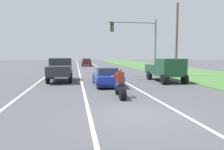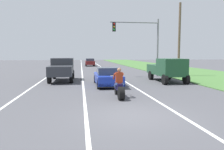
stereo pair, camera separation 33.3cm
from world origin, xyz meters
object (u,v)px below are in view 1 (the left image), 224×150
Objects in this scene: distant_car_far_ahead at (86,62)px; sports_car_blue at (107,77)px; traffic_light_mast_near at (141,38)px; pickup_truck_right_shoulder_dark_green at (165,69)px; pickup_truck_left_lane_dark_grey at (60,68)px; motorcycle_with_rider at (120,87)px.

sports_car_blue is at bearing -89.63° from distant_car_far_ahead.
distant_car_far_ahead is (-4.64, 20.74, -3.26)m from traffic_light_mast_near.
distant_car_far_ahead is at bearing 102.62° from traffic_light_mast_near.
sports_car_blue is 1.08× the size of distant_car_far_ahead.
pickup_truck_right_shoulder_dark_green is 0.80× the size of traffic_light_mast_near.
pickup_truck_left_lane_dark_grey is 9.11m from pickup_truck_right_shoulder_dark_green.
traffic_light_mast_near is (4.44, 10.79, 3.44)m from motorcycle_with_rider.
sports_car_blue is at bearing -164.17° from pickup_truck_right_shoulder_dark_green.
pickup_truck_right_shoulder_dark_green is (5.24, 6.14, 0.51)m from motorcycle_with_rider.
motorcycle_with_rider is at bearing -112.38° from traffic_light_mast_near.
traffic_light_mast_near is (4.47, 6.14, 3.40)m from sports_car_blue.
pickup_truck_right_shoulder_dark_green is 5.55m from traffic_light_mast_near.
traffic_light_mast_near reaches higher than distant_car_far_ahead.
motorcycle_with_rider is 0.51× the size of sports_car_blue.
pickup_truck_left_lane_dark_grey reaches higher than distant_car_far_ahead.
motorcycle_with_rider is at bearing -89.63° from distant_car_far_ahead.
distant_car_far_ahead is at bearing 90.37° from motorcycle_with_rider.
traffic_light_mast_near reaches higher than motorcycle_with_rider.
motorcycle_with_rider is 0.46× the size of pickup_truck_right_shoulder_dark_green.
pickup_truck_left_lane_dark_grey is 1.20× the size of distant_car_far_ahead.
traffic_light_mast_near is at bearing 53.93° from sports_car_blue.
distant_car_far_ahead reaches higher than sports_car_blue.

